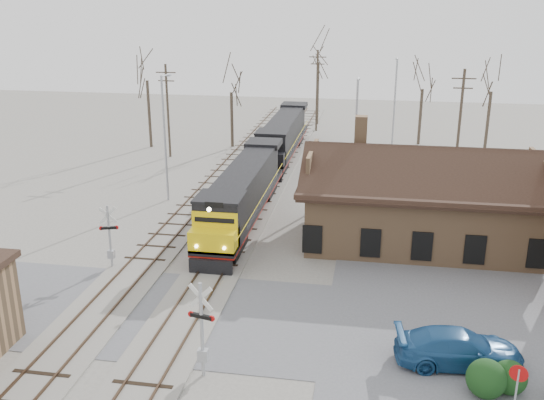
{
  "coord_description": "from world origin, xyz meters",
  "views": [
    {
      "loc": [
        8.82,
        -25.99,
        15.23
      ],
      "look_at": [
        2.85,
        9.0,
        3.32
      ],
      "focal_mm": 40.0,
      "sensor_mm": 36.0,
      "label": 1
    }
  ],
  "objects_px": {
    "depot": "(419,206)",
    "parked_car": "(459,348)",
    "locomotive_lead": "(242,195)",
    "locomotive_trailing": "(283,137)"
  },
  "relations": [
    {
      "from": "depot",
      "to": "parked_car",
      "type": "relative_size",
      "value": 2.77
    },
    {
      "from": "depot",
      "to": "parked_car",
      "type": "height_order",
      "value": "depot"
    },
    {
      "from": "locomotive_lead",
      "to": "locomotive_trailing",
      "type": "distance_m",
      "value": 18.66
    },
    {
      "from": "depot",
      "to": "locomotive_lead",
      "type": "height_order",
      "value": "depot"
    },
    {
      "from": "locomotive_trailing",
      "to": "parked_car",
      "type": "relative_size",
      "value": 3.35
    },
    {
      "from": "depot",
      "to": "parked_car",
      "type": "distance_m",
      "value": 14.25
    },
    {
      "from": "locomotive_trailing",
      "to": "depot",
      "type": "bearing_deg",
      "value": -59.02
    },
    {
      "from": "locomotive_lead",
      "to": "parked_car",
      "type": "height_order",
      "value": "locomotive_lead"
    },
    {
      "from": "depot",
      "to": "locomotive_trailing",
      "type": "height_order",
      "value": "depot"
    },
    {
      "from": "locomotive_lead",
      "to": "locomotive_trailing",
      "type": "bearing_deg",
      "value": 90.0
    }
  ]
}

